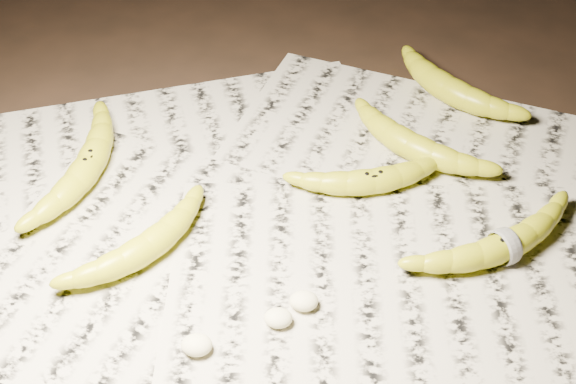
{
  "coord_description": "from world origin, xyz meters",
  "views": [
    {
      "loc": [
        0.04,
        -0.68,
        0.7
      ],
      "look_at": [
        0.01,
        0.02,
        0.05
      ],
      "focal_mm": 50.0,
      "sensor_mm": 36.0,
      "label": 1
    }
  ],
  "objects_px": {
    "banana_left_a": "(88,164)",
    "banana_upper_b": "(448,87)",
    "banana_taped": "(505,244)",
    "banana_left_b": "(146,245)",
    "banana_center": "(373,179)",
    "banana_upper_a": "(411,143)"
  },
  "relations": [
    {
      "from": "banana_taped",
      "to": "banana_upper_a",
      "type": "bearing_deg",
      "value": 87.64
    },
    {
      "from": "banana_left_a",
      "to": "banana_left_b",
      "type": "relative_size",
      "value": 1.19
    },
    {
      "from": "banana_upper_a",
      "to": "banana_upper_b",
      "type": "relative_size",
      "value": 1.01
    },
    {
      "from": "banana_center",
      "to": "banana_taped",
      "type": "relative_size",
      "value": 0.87
    },
    {
      "from": "banana_left_a",
      "to": "banana_taped",
      "type": "height_order",
      "value": "banana_left_a"
    },
    {
      "from": "banana_taped",
      "to": "banana_upper_b",
      "type": "height_order",
      "value": "banana_upper_b"
    },
    {
      "from": "banana_center",
      "to": "banana_upper_a",
      "type": "xyz_separation_m",
      "value": [
        0.05,
        0.07,
        0.0
      ]
    },
    {
      "from": "banana_taped",
      "to": "banana_upper_a",
      "type": "height_order",
      "value": "banana_upper_a"
    },
    {
      "from": "banana_taped",
      "to": "banana_left_b",
      "type": "bearing_deg",
      "value": 152.17
    },
    {
      "from": "banana_left_b",
      "to": "banana_taped",
      "type": "bearing_deg",
      "value": -46.15
    },
    {
      "from": "banana_left_a",
      "to": "banana_upper_b",
      "type": "height_order",
      "value": "same"
    },
    {
      "from": "banana_left_b",
      "to": "banana_upper_b",
      "type": "bearing_deg",
      "value": -7.96
    },
    {
      "from": "banana_left_b",
      "to": "banana_upper_a",
      "type": "distance_m",
      "value": 0.38
    },
    {
      "from": "banana_left_a",
      "to": "banana_upper_b",
      "type": "relative_size",
      "value": 1.14
    },
    {
      "from": "banana_taped",
      "to": "banana_upper_a",
      "type": "distance_m",
      "value": 0.2
    },
    {
      "from": "banana_taped",
      "to": "banana_upper_a",
      "type": "xyz_separation_m",
      "value": [
        -0.1,
        0.18,
        0.0
      ]
    },
    {
      "from": "banana_left_a",
      "to": "banana_left_b",
      "type": "xyz_separation_m",
      "value": [
        0.1,
        -0.14,
        -0.0
      ]
    },
    {
      "from": "banana_left_b",
      "to": "banana_center",
      "type": "xyz_separation_m",
      "value": [
        0.27,
        0.13,
        -0.0
      ]
    },
    {
      "from": "banana_taped",
      "to": "banana_upper_b",
      "type": "relative_size",
      "value": 1.1
    },
    {
      "from": "banana_left_a",
      "to": "banana_upper_a",
      "type": "height_order",
      "value": "same"
    },
    {
      "from": "banana_left_a",
      "to": "banana_upper_b",
      "type": "bearing_deg",
      "value": -58.24
    },
    {
      "from": "banana_left_a",
      "to": "banana_center",
      "type": "relative_size",
      "value": 1.19
    }
  ]
}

